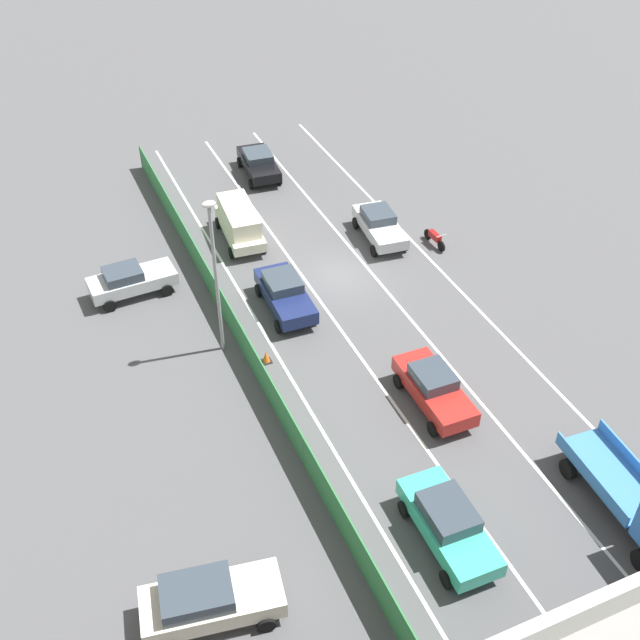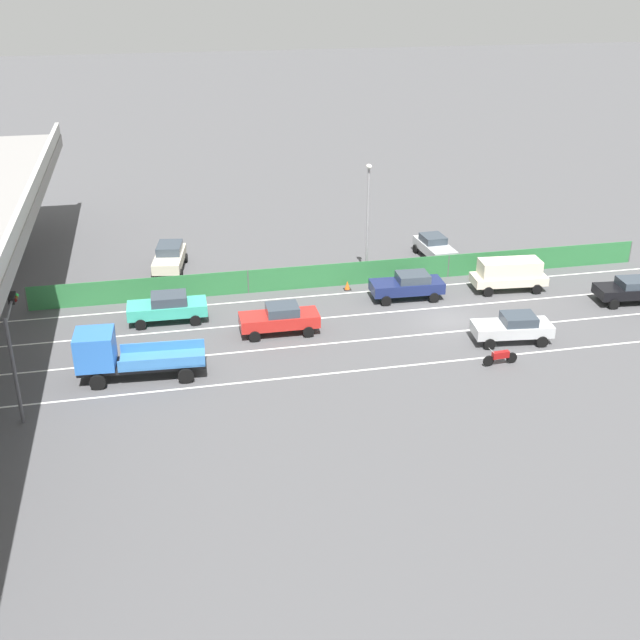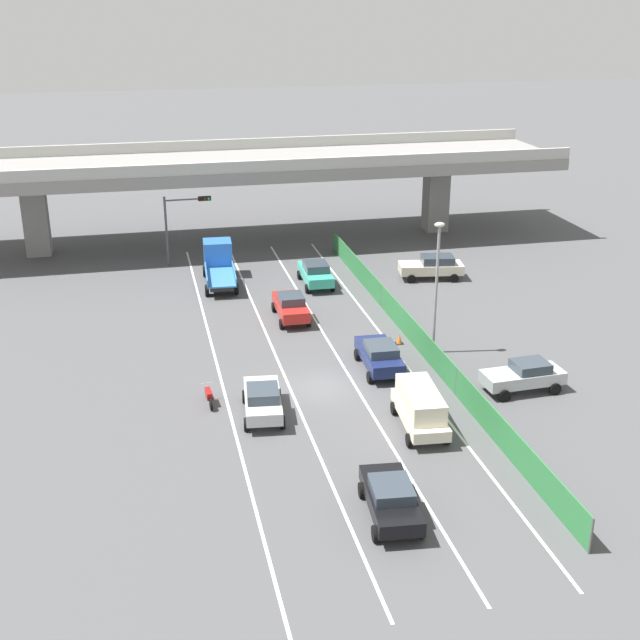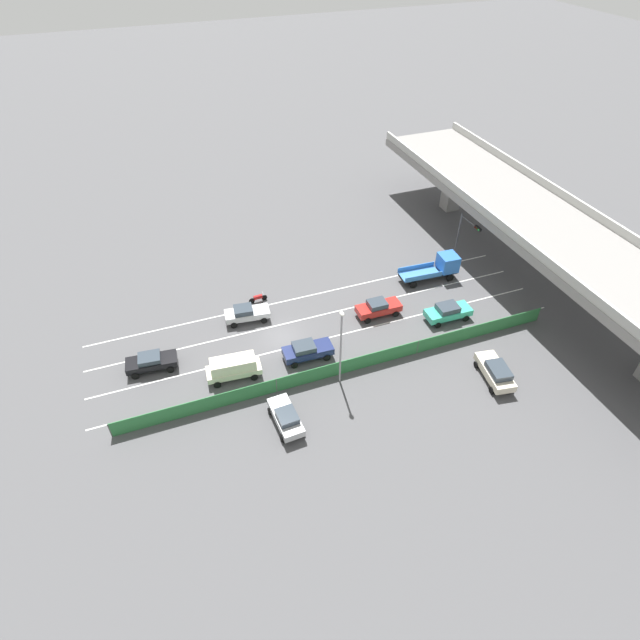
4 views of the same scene
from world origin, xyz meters
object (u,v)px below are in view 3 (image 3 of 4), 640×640
at_px(car_sedan_navy, 380,355).
at_px(traffic_cone, 399,339).
at_px(parked_wagon_silver, 524,375).
at_px(flatbed_truck_blue, 219,262).
at_px(car_van_cream, 420,406).
at_px(car_taxi_teal, 316,273).
at_px(street_lamp, 437,276).
at_px(car_sedan_red, 291,306).
at_px(car_sedan_black, 391,498).
at_px(car_sedan_silver, 263,399).
at_px(parked_sedan_cream, 432,266).
at_px(motorcycle, 209,396).
at_px(traffic_light, 182,216).

distance_m(car_sedan_navy, traffic_cone, 4.09).
bearing_deg(parked_wagon_silver, flatbed_truck_blue, 121.84).
bearing_deg(car_van_cream, car_taxi_teal, 90.81).
bearing_deg(parked_wagon_silver, street_lamp, 116.54).
bearing_deg(car_sedan_red, car_sedan_black, -90.55).
bearing_deg(parked_wagon_silver, car_sedan_navy, 148.22).
relative_size(car_sedan_silver, traffic_cone, 7.77).
xyz_separation_m(parked_sedan_cream, traffic_cone, (-6.06, -11.09, -0.70)).
distance_m(car_sedan_black, parked_sedan_cream, 30.31).
bearing_deg(car_sedan_black, car_sedan_silver, 110.56).
xyz_separation_m(car_taxi_teal, car_sedan_silver, (-6.81, -18.77, -0.05)).
distance_m(car_sedan_black, traffic_cone, 17.79).
bearing_deg(car_sedan_red, motorcycle, -120.41).
bearing_deg(street_lamp, parked_sedan_cream, 70.38).
bearing_deg(car_taxi_teal, car_sedan_red, -115.78).
relative_size(car_sedan_red, traffic_cone, 7.76).
xyz_separation_m(car_sedan_red, street_lamp, (7.07, -7.04, 3.75)).
height_order(parked_sedan_cream, traffic_light, traffic_light).
distance_m(car_van_cream, parked_sedan_cream, 22.82).
bearing_deg(traffic_cone, car_sedan_red, 136.05).
distance_m(car_sedan_black, parked_wagon_silver, 13.81).
bearing_deg(car_van_cream, car_sedan_silver, 157.53).
xyz_separation_m(car_sedan_black, street_lamp, (7.28, 15.14, 3.80)).
distance_m(flatbed_truck_blue, street_lamp, 19.55).
bearing_deg(flatbed_truck_blue, car_sedan_navy, -68.69).
bearing_deg(parked_sedan_cream, car_sedan_silver, -130.14).
bearing_deg(traffic_light, flatbed_truck_blue, -63.24).
height_order(flatbed_truck_blue, parked_sedan_cream, flatbed_truck_blue).
distance_m(traffic_light, traffic_cone, 22.13).
xyz_separation_m(car_sedan_silver, traffic_cone, (9.37, 7.22, -0.62)).
bearing_deg(car_van_cream, traffic_light, 107.47).
distance_m(car_sedan_silver, car_sedan_navy, 8.11).
bearing_deg(car_van_cream, street_lamp, 66.06).
height_order(flatbed_truck_blue, street_lamp, street_lamp).
relative_size(car_sedan_silver, motorcycle, 2.33).
distance_m(motorcycle, parked_wagon_silver, 16.41).
bearing_deg(car_sedan_black, traffic_light, 98.91).
distance_m(car_sedan_navy, parked_sedan_cream, 16.66).
bearing_deg(motorcycle, parked_wagon_silver, -7.34).
distance_m(car_taxi_teal, traffic_light, 11.65).
bearing_deg(car_sedan_navy, motorcycle, -168.11).
bearing_deg(car_sedan_red, parked_sedan_cream, 26.24).
xyz_separation_m(car_sedan_silver, parked_sedan_cream, (15.44, 18.30, 0.08)).
relative_size(car_sedan_black, traffic_light, 0.86).
height_order(car_sedan_navy, car_van_cream, car_van_cream).
height_order(flatbed_truck_blue, traffic_cone, flatbed_truck_blue).
xyz_separation_m(car_sedan_silver, motorcycle, (-2.49, 1.83, -0.43)).
relative_size(car_taxi_teal, car_sedan_navy, 1.01).
bearing_deg(car_sedan_black, parked_wagon_silver, 42.53).
bearing_deg(parked_wagon_silver, car_sedan_red, 127.82).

